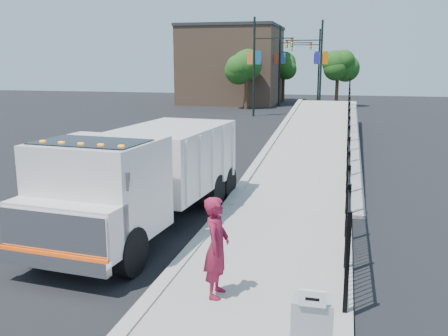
# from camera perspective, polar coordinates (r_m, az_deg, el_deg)

# --- Properties ---
(ground) EXTENTS (120.00, 120.00, 0.00)m
(ground) POSITION_cam_1_polar(r_m,az_deg,el_deg) (11.78, -4.15, -10.19)
(ground) COLOR black
(ground) RESTS_ON ground
(sidewalk) EXTENTS (3.55, 12.00, 0.12)m
(sidewalk) POSITION_cam_1_polar(r_m,az_deg,el_deg) (9.56, 3.45, -15.32)
(sidewalk) COLOR #9E998E
(sidewalk) RESTS_ON ground
(curb) EXTENTS (0.30, 12.00, 0.16)m
(curb) POSITION_cam_1_polar(r_m,az_deg,el_deg) (10.03, -7.76, -13.91)
(curb) COLOR #ADAAA3
(curb) RESTS_ON ground
(ramp) EXTENTS (3.95, 24.06, 3.19)m
(ramp) POSITION_cam_1_polar(r_m,az_deg,el_deg) (26.76, 10.84, 2.25)
(ramp) COLOR #9E998E
(ramp) RESTS_ON ground
(iron_fence) EXTENTS (0.10, 28.00, 1.80)m
(iron_fence) POSITION_cam_1_polar(r_m,az_deg,el_deg) (22.64, 13.98, 2.66)
(iron_fence) COLOR black
(iron_fence) RESTS_ON ground
(truck) EXTENTS (3.30, 8.33, 2.79)m
(truck) POSITION_cam_1_polar(r_m,az_deg,el_deg) (13.39, -9.22, -0.54)
(truck) COLOR black
(truck) RESTS_ON ground
(worker) EXTENTS (0.48, 0.71, 1.92)m
(worker) POSITION_cam_1_polar(r_m,az_deg,el_deg) (9.37, -0.85, -9.03)
(worker) COLOR maroon
(worker) RESTS_ON sidewalk
(arrow_sign) EXTENTS (0.35, 0.04, 0.22)m
(arrow_sign) POSITION_cam_1_polar(r_m,az_deg,el_deg) (6.69, 10.07, -14.48)
(arrow_sign) COLOR white
(arrow_sign) RESTS_ON utility_cabinet
(light_pole_0) EXTENTS (3.77, 0.22, 8.00)m
(light_pole_0) POSITION_cam_1_polar(r_m,az_deg,el_deg) (41.68, 3.88, 11.89)
(light_pole_0) COLOR black
(light_pole_0) RESTS_ON ground
(light_pole_1) EXTENTS (3.78, 0.22, 8.00)m
(light_pole_1) POSITION_cam_1_polar(r_m,az_deg,el_deg) (45.40, 10.63, 11.73)
(light_pole_1) COLOR black
(light_pole_1) RESTS_ON ground
(light_pole_2) EXTENTS (3.78, 0.22, 8.00)m
(light_pole_2) POSITION_cam_1_polar(r_m,az_deg,el_deg) (51.62, 6.72, 11.86)
(light_pole_2) COLOR black
(light_pole_2) RESTS_ON ground
(light_pole_3) EXTENTS (3.78, 0.22, 8.00)m
(light_pole_3) POSITION_cam_1_polar(r_m,az_deg,el_deg) (57.38, 10.49, 11.76)
(light_pole_3) COLOR black
(light_pole_3) RESTS_ON ground
(tree_0) EXTENTS (3.01, 3.01, 5.50)m
(tree_0) POSITION_cam_1_polar(r_m,az_deg,el_deg) (47.97, 2.59, 11.44)
(tree_0) COLOR #382314
(tree_0) RESTS_ON ground
(tree_1) EXTENTS (2.49, 2.49, 5.25)m
(tree_1) POSITION_cam_1_polar(r_m,az_deg,el_deg) (51.93, 12.88, 11.18)
(tree_1) COLOR #382314
(tree_1) RESTS_ON ground
(tree_2) EXTENTS (2.76, 2.76, 5.38)m
(tree_2) POSITION_cam_1_polar(r_m,az_deg,el_deg) (57.99, 6.84, 11.46)
(tree_2) COLOR #382314
(tree_2) RESTS_ON ground
(building) EXTENTS (10.00, 10.00, 8.00)m
(building) POSITION_cam_1_polar(r_m,az_deg,el_deg) (55.76, 0.92, 11.57)
(building) COLOR #8C664C
(building) RESTS_ON ground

